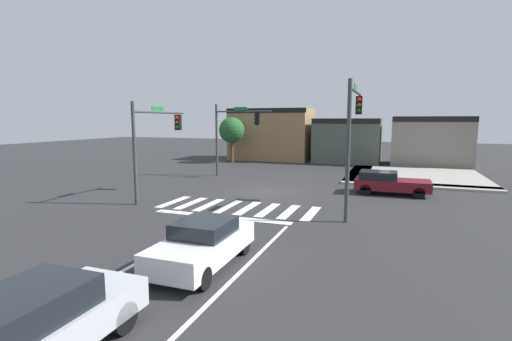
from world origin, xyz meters
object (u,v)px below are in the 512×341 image
Objects in this scene: traffic_signal_southwest at (156,134)px; car_maroon at (389,182)px; traffic_signal_northwest at (235,128)px; roadside_tree at (232,130)px; car_white at (203,243)px; traffic_signal_southeast at (353,123)px; car_silver at (27,330)px.

traffic_signal_southwest is 14.02m from car_maroon.
traffic_signal_southwest is 9.10m from traffic_signal_northwest.
roadside_tree reaches higher than car_maroon.
roadside_tree is (-4.14, 8.77, -0.47)m from traffic_signal_northwest.
roadside_tree is (-10.56, 26.01, 2.65)m from car_white.
traffic_signal_northwest is 13.27m from traffic_signal_southeast.
traffic_signal_southeast is (10.81, 0.22, 0.60)m from traffic_signal_southwest.
traffic_signal_northwest reaches higher than car_white.
car_silver is (-0.61, -5.36, 0.04)m from car_white.
car_maroon is at bearing -16.73° from traffic_signal_southeast.
car_white is 0.88× the size of roadside_tree.
traffic_signal_northwest is 1.33× the size of car_maroon.
car_maroon is 1.03× the size of car_white.
traffic_signal_southeast is (9.90, -8.84, 0.44)m from traffic_signal_northwest.
car_maroon is 0.91× the size of roadside_tree.
traffic_signal_southeast is at bearing -51.42° from roadside_tree.
traffic_signal_southwest is at bearing 91.16° from traffic_signal_southeast.
traffic_signal_southwest reaches higher than car_white.
traffic_signal_southeast is at bearing -88.84° from traffic_signal_southwest.
traffic_signal_northwest reaches higher than roadside_tree.
roadside_tree is at bearing 17.58° from car_silver.
car_white is at bearing -67.91° from roadside_tree.
car_white is at bearing -138.18° from traffic_signal_southwest.
roadside_tree is (-15.69, 12.12, 2.66)m from car_maroon.
traffic_signal_northwest is (0.92, 9.06, 0.16)m from traffic_signal_southwest.
traffic_signal_southwest reaches higher than roadside_tree.
car_maroon is (1.65, 5.48, -3.57)m from traffic_signal_southeast.
traffic_signal_southwest is 0.88× the size of traffic_signal_southeast.
traffic_signal_southeast reaches higher than roadside_tree.
traffic_signal_northwest is at bearing 14.38° from car_silver.
car_silver reaches higher than car_maroon.
traffic_signal_southeast is at bearing -16.57° from car_silver.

